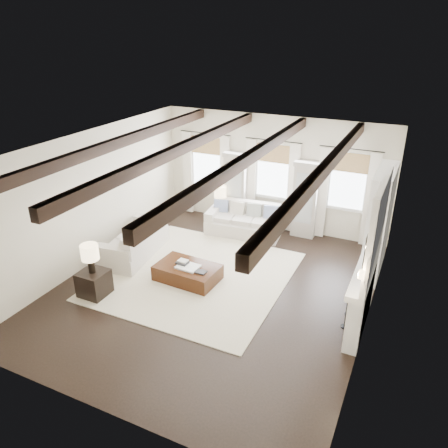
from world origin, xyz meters
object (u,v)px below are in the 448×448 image
at_px(side_table_front, 94,283).
at_px(side_table_back, 220,215).
at_px(sofa_back, 244,222).
at_px(ottoman, 188,273).
at_px(sofa_left, 136,242).

bearing_deg(side_table_front, side_table_back, 79.11).
relative_size(sofa_back, ottoman, 1.50).
height_order(sofa_left, side_table_back, sofa_left).
relative_size(sofa_back, side_table_back, 3.62).
bearing_deg(side_table_back, side_table_front, -100.89).
xyz_separation_m(sofa_back, sofa_left, (-1.96, -2.35, 0.02)).
xyz_separation_m(sofa_left, ottoman, (1.76, -0.50, -0.18)).
distance_m(sofa_left, side_table_front, 1.91).
distance_m(sofa_back, ottoman, 2.87).
relative_size(ottoman, side_table_back, 2.41).
bearing_deg(side_table_front, sofa_left, 97.34).
height_order(sofa_back, side_table_back, sofa_back).
bearing_deg(side_table_back, sofa_left, -113.18).
height_order(sofa_back, side_table_front, sofa_back).
distance_m(sofa_left, side_table_back, 2.81).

